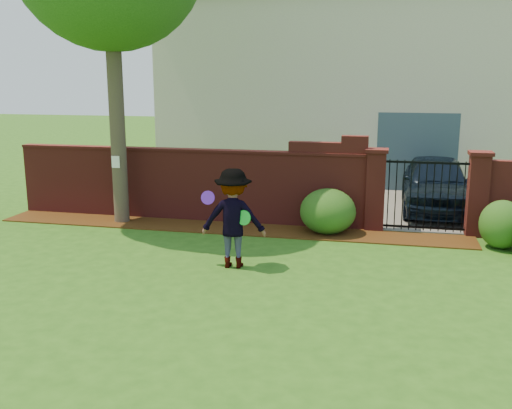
% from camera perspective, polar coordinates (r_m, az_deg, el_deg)
% --- Properties ---
extents(ground, '(80.00, 80.00, 0.01)m').
position_cam_1_polar(ground, '(10.19, -2.88, -7.41)').
color(ground, '#2A5A16').
rests_on(ground, ground).
extents(mulch_bed, '(11.10, 1.08, 0.03)m').
position_cam_1_polar(mulch_bed, '(13.50, -2.94, -2.33)').
color(mulch_bed, '#371E0A').
rests_on(mulch_bed, ground).
extents(brick_wall, '(8.70, 0.31, 2.16)m').
position_cam_1_polar(brick_wall, '(14.23, -6.37, 2.14)').
color(brick_wall, maroon).
rests_on(brick_wall, ground).
extents(pillar_left, '(0.50, 0.50, 1.88)m').
position_cam_1_polar(pillar_left, '(13.45, 11.68, 1.48)').
color(pillar_left, maroon).
rests_on(pillar_left, ground).
extents(pillar_right, '(0.50, 0.50, 1.88)m').
position_cam_1_polar(pillar_right, '(13.59, 20.98, 1.02)').
color(pillar_right, maroon).
rests_on(pillar_right, ground).
extents(iron_gate, '(1.78, 0.03, 1.60)m').
position_cam_1_polar(iron_gate, '(13.50, 16.33, 0.83)').
color(iron_gate, black).
rests_on(iron_gate, ground).
extents(driveway, '(3.20, 8.00, 0.01)m').
position_cam_1_polar(driveway, '(17.58, 15.45, 0.67)').
color(driveway, slate).
rests_on(driveway, ground).
extents(house, '(12.40, 6.40, 6.30)m').
position_cam_1_polar(house, '(21.28, 8.66, 11.51)').
color(house, beige).
rests_on(house, ground).
extents(car, '(1.74, 4.24, 1.44)m').
position_cam_1_polar(car, '(15.69, 17.34, 1.84)').
color(car, black).
rests_on(car, ground).
extents(paper_notice, '(0.20, 0.01, 0.28)m').
position_cam_1_polar(paper_notice, '(14.03, -13.65, 4.09)').
color(paper_notice, white).
rests_on(paper_notice, tree).
extents(shrub_left, '(1.25, 1.25, 1.02)m').
position_cam_1_polar(shrub_left, '(13.05, 7.08, -0.67)').
color(shrub_left, '#194B16').
rests_on(shrub_left, ground).
extents(shrub_middle, '(0.91, 0.91, 1.01)m').
position_cam_1_polar(shrub_middle, '(12.88, 23.06, -1.82)').
color(shrub_middle, '#194B16').
rests_on(shrub_middle, ground).
extents(man, '(1.25, 0.80, 1.84)m').
position_cam_1_polar(man, '(10.59, -2.30, -1.41)').
color(man, gray).
rests_on(man, ground).
extents(frisbee_purple, '(0.26, 0.10, 0.25)m').
position_cam_1_polar(frisbee_purple, '(10.50, -4.75, 0.68)').
color(frisbee_purple, '#5B1EC0').
rests_on(frisbee_purple, man).
extents(frisbee_green, '(0.28, 0.14, 0.27)m').
position_cam_1_polar(frisbee_green, '(10.40, -1.20, -1.31)').
color(frisbee_green, green).
rests_on(frisbee_green, man).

